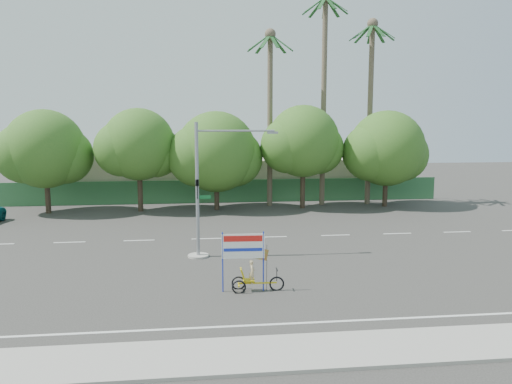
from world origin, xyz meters
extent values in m
plane|color=#33302D|center=(0.00, 0.00, 0.00)|extent=(120.00, 120.00, 0.00)
cube|color=gray|center=(0.00, -7.50, 0.06)|extent=(50.00, 2.40, 0.12)
cube|color=#336B3D|center=(0.00, 21.50, 1.00)|extent=(38.00, 0.08, 2.00)
cube|color=beige|center=(-10.00, 26.00, 2.00)|extent=(12.00, 8.00, 4.00)
cube|color=beige|center=(8.00, 26.00, 1.80)|extent=(14.00, 8.00, 3.60)
cylinder|color=#473828|center=(-14.00, 18.00, 1.76)|extent=(0.40, 0.40, 3.52)
sphere|color=#205318|center=(-14.00, 18.00, 4.96)|extent=(6.00, 6.00, 6.00)
sphere|color=#205318|center=(-12.65, 18.30, 4.40)|extent=(4.32, 4.32, 4.32)
sphere|color=#205318|center=(-15.35, 17.75, 4.64)|extent=(4.56, 4.56, 4.56)
cylinder|color=#473828|center=(-7.00, 18.00, 1.87)|extent=(0.40, 0.40, 3.74)
sphere|color=#205318|center=(-7.00, 18.00, 5.27)|extent=(5.60, 5.60, 5.60)
sphere|color=#205318|center=(-5.74, 18.30, 4.68)|extent=(4.03, 4.03, 4.03)
sphere|color=#205318|center=(-8.26, 17.75, 4.93)|extent=(4.26, 4.26, 4.26)
cylinder|color=#473828|center=(-1.00, 18.00, 1.65)|extent=(0.40, 0.40, 3.30)
sphere|color=#205318|center=(-1.00, 18.00, 4.65)|extent=(6.40, 6.40, 6.40)
sphere|color=#205318|center=(0.44, 18.30, 4.12)|extent=(4.61, 4.61, 4.61)
sphere|color=#205318|center=(-2.44, 17.75, 4.35)|extent=(4.86, 4.86, 4.86)
cylinder|color=#473828|center=(6.00, 18.00, 1.94)|extent=(0.40, 0.40, 3.87)
sphere|color=#205318|center=(6.00, 18.00, 5.46)|extent=(5.80, 5.80, 5.80)
sphere|color=#205318|center=(7.30, 18.30, 4.84)|extent=(4.18, 4.18, 4.18)
sphere|color=#205318|center=(4.70, 17.75, 5.10)|extent=(4.41, 4.41, 4.41)
cylinder|color=#473828|center=(13.00, 18.00, 1.72)|extent=(0.40, 0.40, 3.43)
sphere|color=#205318|center=(13.00, 18.00, 4.84)|extent=(6.20, 6.20, 6.20)
sphere|color=#205318|center=(14.39, 18.30, 4.29)|extent=(4.46, 4.46, 4.46)
sphere|color=#205318|center=(11.61, 17.75, 4.52)|extent=(4.71, 4.71, 4.71)
cylinder|color=#70604C|center=(8.00, 19.50, 8.50)|extent=(0.44, 0.44, 17.00)
cube|color=#1C4C21|center=(8.94, 19.50, 16.34)|extent=(1.91, 0.28, 1.36)
cube|color=#1C4C21|center=(8.72, 20.11, 16.34)|extent=(1.65, 1.44, 1.36)
cube|color=#1C4C21|center=(8.16, 20.43, 16.34)|extent=(0.61, 1.93, 1.36)
cube|color=#1C4C21|center=(7.53, 20.32, 16.34)|extent=(1.20, 1.80, 1.36)
cube|color=#1C4C21|center=(7.11, 19.82, 16.34)|extent=(1.89, 0.92, 1.36)
cube|color=#1C4C21|center=(7.11, 19.18, 16.34)|extent=(1.89, 0.92, 1.36)
cube|color=#1C4C21|center=(7.53, 18.68, 16.34)|extent=(1.20, 1.80, 1.36)
cube|color=#1C4C21|center=(8.16, 18.57, 16.34)|extent=(0.61, 1.93, 1.36)
cube|color=#1C4C21|center=(8.72, 18.89, 16.34)|extent=(1.65, 1.44, 1.36)
cylinder|color=#70604C|center=(12.00, 19.50, 7.50)|extent=(0.44, 0.44, 15.00)
sphere|color=#70604C|center=(12.00, 19.50, 15.00)|extent=(0.90, 0.90, 0.90)
cube|color=#1C4C21|center=(12.94, 19.50, 14.34)|extent=(1.91, 0.28, 1.36)
cube|color=#1C4C21|center=(12.72, 20.11, 14.34)|extent=(1.65, 1.44, 1.36)
cube|color=#1C4C21|center=(12.16, 20.43, 14.34)|extent=(0.61, 1.93, 1.36)
cube|color=#1C4C21|center=(11.53, 20.32, 14.34)|extent=(1.20, 1.80, 1.36)
cube|color=#1C4C21|center=(11.11, 19.82, 14.34)|extent=(1.89, 0.92, 1.36)
cube|color=#1C4C21|center=(11.11, 19.18, 14.34)|extent=(1.89, 0.92, 1.36)
cube|color=#1C4C21|center=(11.53, 18.68, 14.34)|extent=(1.20, 1.80, 1.36)
cube|color=#1C4C21|center=(12.16, 18.57, 14.34)|extent=(0.61, 1.93, 1.36)
cube|color=#1C4C21|center=(12.72, 18.89, 14.34)|extent=(1.65, 1.44, 1.36)
cylinder|color=#70604C|center=(3.50, 19.50, 7.00)|extent=(0.44, 0.44, 14.00)
sphere|color=#70604C|center=(3.50, 19.50, 14.00)|extent=(0.90, 0.90, 0.90)
cube|color=#1C4C21|center=(4.44, 19.50, 13.34)|extent=(1.91, 0.28, 1.36)
cube|color=#1C4C21|center=(4.22, 20.11, 13.34)|extent=(1.65, 1.44, 1.36)
cube|color=#1C4C21|center=(3.66, 20.43, 13.34)|extent=(0.61, 1.93, 1.36)
cube|color=#1C4C21|center=(3.03, 20.32, 13.34)|extent=(1.20, 1.80, 1.36)
cube|color=#1C4C21|center=(2.61, 19.82, 13.34)|extent=(1.89, 0.92, 1.36)
cube|color=#1C4C21|center=(2.61, 19.18, 13.34)|extent=(1.89, 0.92, 1.36)
cube|color=#1C4C21|center=(3.03, 18.68, 13.34)|extent=(1.20, 1.80, 1.36)
cube|color=#1C4C21|center=(3.66, 18.57, 13.34)|extent=(0.61, 1.93, 1.36)
cube|color=#1C4C21|center=(4.22, 18.89, 13.34)|extent=(1.65, 1.44, 1.36)
cylinder|color=gray|center=(-2.50, 4.00, 0.05)|extent=(1.10, 1.10, 0.10)
cylinder|color=gray|center=(-2.50, 4.00, 3.50)|extent=(0.18, 0.18, 7.00)
cylinder|color=gray|center=(-0.50, 4.00, 6.55)|extent=(4.00, 0.10, 0.10)
cube|color=gray|center=(1.40, 4.00, 6.45)|extent=(0.55, 0.20, 0.12)
imported|color=black|center=(-2.50, 3.78, 3.60)|extent=(0.16, 0.20, 1.00)
cube|color=#14662D|center=(-2.15, 4.00, 3.15)|extent=(0.70, 0.04, 0.18)
torus|color=black|center=(0.76, -1.69, 0.28)|extent=(0.64, 0.10, 0.64)
torus|color=black|center=(-0.82, -1.36, 0.26)|extent=(0.60, 0.09, 0.59)
torus|color=black|center=(-0.85, -1.88, 0.26)|extent=(0.60, 0.09, 0.59)
cube|color=gold|center=(-0.04, -1.66, 0.34)|extent=(1.59, 0.13, 0.06)
cube|color=gold|center=(-0.84, -1.62, 0.28)|extent=(0.08, 0.56, 0.05)
cube|color=gold|center=(-0.41, -1.64, 0.47)|extent=(0.49, 0.41, 0.06)
cube|color=gold|center=(-0.67, -1.63, 0.73)|extent=(0.23, 0.40, 0.51)
cylinder|color=black|center=(0.76, -1.69, 0.66)|extent=(0.03, 0.03, 0.52)
cube|color=black|center=(0.76, -1.69, 0.91)|extent=(0.06, 0.42, 0.04)
imported|color=#CCB284|center=(-0.27, -1.65, 0.83)|extent=(0.26, 0.38, 1.01)
cylinder|color=#182CB4|center=(-1.49, -1.59, 1.27)|extent=(0.05, 0.05, 2.53)
cylinder|color=#182CB4|center=(0.19, -1.67, 1.27)|extent=(0.05, 0.05, 2.53)
cube|color=white|center=(-0.65, -1.63, 1.92)|extent=(1.78, 0.12, 1.03)
cube|color=red|center=(-0.65, -1.66, 2.25)|extent=(1.59, 0.08, 0.24)
cube|color=#182CB4|center=(-0.65, -1.66, 1.78)|extent=(1.59, 0.08, 0.13)
cylinder|color=black|center=(0.33, -1.67, 0.98)|extent=(0.02, 0.02, 1.97)
cube|color=red|center=(0.01, -1.66, 1.59)|extent=(0.83, 0.06, 0.61)
camera|label=1|loc=(-2.43, -21.57, 7.01)|focal=35.00mm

